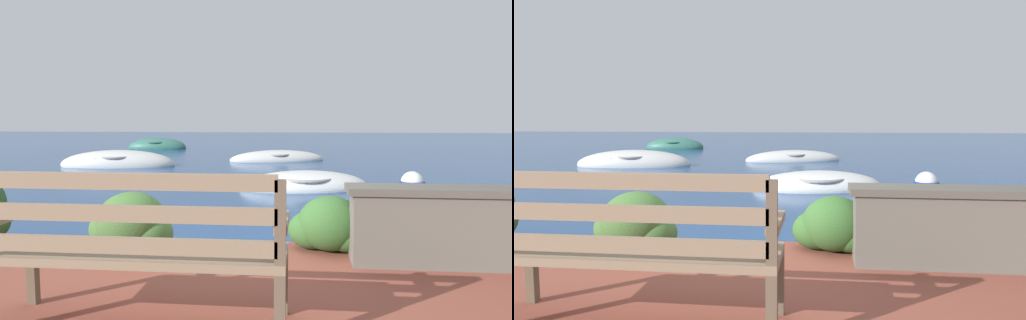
% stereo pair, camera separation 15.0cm
% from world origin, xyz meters
% --- Properties ---
extents(ground_plane, '(80.00, 80.00, 0.00)m').
position_xyz_m(ground_plane, '(0.00, 0.00, 0.00)').
color(ground_plane, navy).
extents(park_bench, '(1.71, 0.48, 0.93)m').
position_xyz_m(park_bench, '(-0.18, -1.93, 0.71)').
color(park_bench, brown).
rests_on(park_bench, patio_terrace).
extents(stone_wall, '(1.93, 0.39, 0.65)m').
position_xyz_m(stone_wall, '(2.09, -0.58, 0.55)').
color(stone_wall, '#666056').
rests_on(stone_wall, patio_terrace).
extents(hedge_clump_left, '(0.81, 0.58, 0.55)m').
position_xyz_m(hedge_clump_left, '(-0.79, -0.46, 0.46)').
color(hedge_clump_left, '#426B33').
rests_on(hedge_clump_left, patio_terrace).
extents(hedge_clump_centre, '(0.74, 0.54, 0.51)m').
position_xyz_m(hedge_clump_centre, '(1.01, -0.25, 0.44)').
color(hedge_clump_centre, '#38662D').
rests_on(hedge_clump_centre, patio_terrace).
extents(rowboat_nearest, '(2.84, 1.79, 0.64)m').
position_xyz_m(rowboat_nearest, '(0.81, 4.80, 0.06)').
color(rowboat_nearest, silver).
rests_on(rowboat_nearest, ground_plane).
extents(rowboat_mid, '(3.45, 1.59, 0.85)m').
position_xyz_m(rowboat_mid, '(-4.62, 8.47, 0.07)').
color(rowboat_mid, silver).
rests_on(rowboat_mid, ground_plane).
extents(rowboat_far, '(3.32, 1.85, 0.64)m').
position_xyz_m(rowboat_far, '(-0.04, 10.60, 0.05)').
color(rowboat_far, silver).
rests_on(rowboat_far, ground_plane).
extents(rowboat_outer, '(2.72, 1.24, 0.89)m').
position_xyz_m(rowboat_outer, '(-5.85, 15.99, 0.07)').
color(rowboat_outer, '#336B5B').
rests_on(rowboat_outer, ground_plane).
extents(mooring_buoy, '(0.52, 0.52, 0.47)m').
position_xyz_m(mooring_buoy, '(3.07, 5.34, 0.08)').
color(mooring_buoy, white).
rests_on(mooring_buoy, ground_plane).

